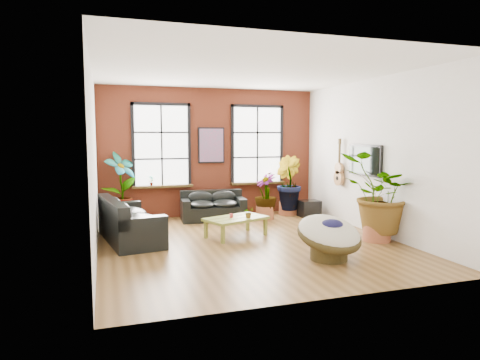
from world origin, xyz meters
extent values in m
cube|color=brown|center=(0.00, 0.00, -0.01)|extent=(6.00, 6.50, 0.02)
cube|color=white|center=(0.00, 0.00, 3.51)|extent=(6.00, 6.50, 0.02)
cube|color=#501E12|center=(0.00, 3.26, 1.75)|extent=(6.00, 0.02, 3.50)
cube|color=silver|center=(0.00, -3.26, 1.75)|extent=(6.00, 0.02, 3.50)
cube|color=silver|center=(-3.01, 0.00, 1.75)|extent=(0.02, 6.50, 3.50)
cube|color=silver|center=(3.01, 0.00, 1.75)|extent=(0.02, 6.50, 3.50)
cube|color=white|center=(-1.35, 3.20, 1.95)|extent=(1.40, 0.02, 2.10)
cube|color=#37280F|center=(-1.35, 3.13, 0.87)|extent=(1.60, 0.22, 0.06)
cube|color=white|center=(1.35, 3.20, 1.95)|extent=(1.40, 0.02, 2.10)
cube|color=#37280F|center=(1.35, 3.13, 0.87)|extent=(1.60, 0.22, 0.06)
cube|color=black|center=(-0.13, 2.52, 0.19)|extent=(1.72, 0.94, 0.38)
cube|color=black|center=(-0.10, 2.83, 0.57)|extent=(1.67, 0.33, 0.39)
cube|color=black|center=(-0.85, 2.58, 0.48)|extent=(0.26, 0.82, 0.20)
cube|color=black|center=(0.60, 2.46, 0.48)|extent=(0.26, 0.82, 0.20)
ellipsoid|color=black|center=(-0.44, 2.50, 0.43)|extent=(0.75, 0.73, 0.22)
ellipsoid|color=black|center=(-0.43, 2.74, 0.57)|extent=(0.71, 0.27, 0.37)
ellipsoid|color=black|center=(0.19, 2.45, 0.43)|extent=(0.75, 0.73, 0.22)
ellipsoid|color=black|center=(0.20, 2.69, 0.57)|extent=(0.71, 0.27, 0.37)
cube|color=black|center=(-2.33, 0.94, 0.22)|extent=(1.32, 2.40, 0.44)
cube|color=black|center=(-2.69, 0.88, 0.67)|extent=(0.61, 2.28, 0.45)
cube|color=black|center=(-2.16, -0.07, 0.56)|extent=(0.98, 0.39, 0.23)
cube|color=black|center=(-2.50, 1.94, 0.56)|extent=(0.98, 0.39, 0.23)
ellipsoid|color=black|center=(-2.21, 0.50, 0.51)|extent=(0.95, 1.11, 0.25)
ellipsoid|color=black|center=(-2.48, 0.45, 0.67)|extent=(0.42, 1.02, 0.44)
ellipsoid|color=black|center=(-2.36, 1.39, 0.51)|extent=(0.95, 1.11, 0.25)
ellipsoid|color=black|center=(-2.63, 1.34, 0.67)|extent=(0.42, 1.02, 0.44)
cube|color=olive|center=(-0.10, 0.58, 0.40)|extent=(1.53, 1.20, 0.06)
cube|color=#37280F|center=(-0.05, 0.46, 0.43)|extent=(1.25, 0.50, 0.00)
cube|color=#37280F|center=(-0.14, 0.70, 0.43)|extent=(1.25, 0.50, 0.00)
cube|color=olive|center=(-0.54, 0.08, 0.19)|extent=(0.09, 0.09, 0.37)
cube|color=olive|center=(0.57, 0.51, 0.19)|extent=(0.09, 0.09, 0.37)
cube|color=olive|center=(-0.76, 0.65, 0.19)|extent=(0.09, 0.09, 0.37)
cube|color=olive|center=(0.34, 1.08, 0.19)|extent=(0.09, 0.09, 0.37)
cylinder|color=red|center=(-0.20, 0.59, 0.47)|extent=(0.10, 0.10, 0.09)
cylinder|color=#392F14|center=(0.97, -1.60, 0.13)|extent=(0.76, 0.76, 0.27)
torus|color=#392F14|center=(0.97, -1.60, 0.44)|extent=(1.31, 1.31, 0.52)
ellipsoid|color=beige|center=(0.97, -1.60, 0.51)|extent=(1.27, 1.33, 0.71)
ellipsoid|color=#131239|center=(0.98, -1.65, 0.64)|extent=(0.49, 0.42, 0.20)
cube|color=black|center=(0.00, 3.19, 1.95)|extent=(0.74, 0.04, 0.98)
cube|color=#0C7F8C|center=(0.00, 3.16, 1.95)|extent=(0.66, 0.02, 0.90)
cube|color=black|center=(2.95, 0.30, 1.65)|extent=(0.06, 1.25, 0.72)
cube|color=black|center=(2.92, 0.30, 1.65)|extent=(0.01, 1.15, 0.62)
cylinder|color=#B27F4C|center=(2.90, 1.35, 1.13)|extent=(0.09, 0.38, 0.38)
cylinder|color=#B27F4C|center=(2.90, 1.35, 1.38)|extent=(0.09, 0.30, 0.30)
cylinder|color=black|center=(2.90, 1.35, 1.13)|extent=(0.09, 0.11, 0.11)
cube|color=#37280F|center=(2.90, 1.35, 1.75)|extent=(0.04, 0.05, 0.55)
cube|color=#37280F|center=(2.90, 1.35, 2.07)|extent=(0.06, 0.06, 0.14)
cube|color=black|center=(2.51, 2.20, 0.22)|extent=(0.54, 0.45, 0.45)
cylinder|color=#9E5333|center=(-2.42, 2.94, 0.19)|extent=(0.63, 0.63, 0.37)
cylinder|color=#9E5333|center=(2.07, 2.64, 0.18)|extent=(0.64, 0.64, 0.36)
cylinder|color=#9E5333|center=(2.62, -0.69, 0.21)|extent=(0.66, 0.66, 0.42)
cylinder|color=#9E5333|center=(1.23, 2.26, 0.17)|extent=(0.61, 0.61, 0.35)
imported|color=#1A5D19|center=(-2.42, 2.92, 0.98)|extent=(1.06, 1.01, 1.67)
imported|color=#1A5D19|center=(2.06, 2.65, 0.90)|extent=(0.78, 0.91, 1.51)
imported|color=#1A5D19|center=(2.65, -0.71, 1.01)|extent=(1.67, 1.49, 1.70)
imported|color=#1A5D19|center=(1.25, 2.27, 0.67)|extent=(0.74, 0.74, 1.07)
imported|color=#1A5D19|center=(0.15, 0.46, 0.55)|extent=(0.26, 0.24, 0.23)
imported|color=#1A5D19|center=(-1.65, 3.13, 1.04)|extent=(0.17, 0.17, 0.27)
imported|color=#1A5D19|center=(1.70, 3.13, 1.04)|extent=(0.19, 0.19, 0.27)
camera|label=1|loc=(-2.83, -8.25, 2.23)|focal=32.00mm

